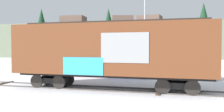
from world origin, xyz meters
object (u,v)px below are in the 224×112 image
freight_car (111,50)px  flagpole (143,15)px  parked_car_red (81,67)px  parked_car_white (191,69)px  parked_car_blue (128,69)px

freight_car → flagpole: (1.38, 11.46, 3.78)m
parked_car_red → parked_car_white: parked_car_white is taller
flagpole → parked_car_white: size_ratio=2.03×
parked_car_blue → flagpole: bearing=77.5°
parked_car_white → freight_car: bearing=-131.9°
freight_car → parked_car_white: size_ratio=2.68×
parked_car_blue → freight_car: bearing=-92.6°
parked_car_white → parked_car_blue: bearing=-179.7°
flagpole → parked_car_white: bearing=-46.5°
flagpole → parked_car_white: (4.58, -4.82, -5.53)m
flagpole → parked_car_white: 8.65m
parked_car_blue → parked_car_white: 5.65m
parked_car_blue → parked_car_white: (5.65, 0.03, 0.06)m
parked_car_red → parked_car_blue: size_ratio=1.03×
parked_car_red → parked_car_white: bearing=-2.4°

